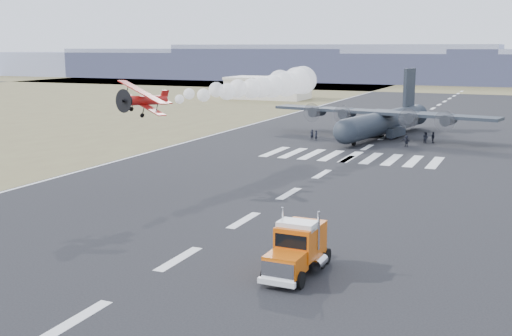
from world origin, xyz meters
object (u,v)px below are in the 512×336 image
Objects in this scene: transport_aircraft at (384,120)px; crew_f at (406,141)px; crew_c at (357,136)px; crew_d at (433,137)px; crew_b at (426,137)px; crew_h at (425,137)px; crew_a at (312,134)px; hangar_left at (268,88)px; crew_g at (316,136)px; semi_truck at (298,248)px; crew_e at (391,135)px; aerobatic_biplane at (144,100)px.

transport_aircraft is 11.49m from crew_f.
crew_d reaches higher than crew_c.
crew_h is (-0.02, -0.92, 0.10)m from crew_b.
hangar_left is at bearing -101.90° from crew_a.
crew_g is at bearing -62.55° from hangar_left.
transport_aircraft reaches higher than crew_h.
crew_b is at bearing 92.87° from crew_d.
crew_h is at bearing 83.30° from crew_c.
crew_d is 6.77m from crew_f.
hangar_left is 2.88× the size of semi_truck.
hangar_left is 156.79m from semi_truck.
crew_e is 7.56m from crew_f.
crew_d reaches higher than crew_b.
transport_aircraft reaches higher than crew_c.
crew_e is at bearing -47.54° from transport_aircraft.
crew_d is 1.35m from crew_h.
aerobatic_biplane reaches higher than semi_truck.
hangar_left reaches higher than crew_h.
transport_aircraft is 13.66m from crew_a.
transport_aircraft reaches higher than hangar_left.
crew_d is (19.93, 4.16, 0.05)m from crew_a.
crew_e is (15.92, 52.28, -9.44)m from aerobatic_biplane.
transport_aircraft is (13.97, 55.47, -7.27)m from aerobatic_biplane.
crew_f is (16.57, -1.72, 0.04)m from crew_a.
crew_b is at bearing 104.27° from crew_f.
crew_b is 0.96× the size of crew_e.
semi_truck is 5.37× the size of crew_c.
crew_a is 0.95× the size of crew_h.
semi_truck reaches higher than crew_d.
crew_f reaches higher than crew_a.
crew_c is 0.93× the size of crew_g.
crew_d is 1.00× the size of crew_f.
crew_a is at bearing -93.65° from crew_c.
crew_e is at bearing 24.53° from crew_h.
transport_aircraft is at bearing 82.04° from crew_d.
semi_truck is at bearing -5.07° from crew_c.
crew_b is at bearing -54.30° from crew_h.
crew_a is at bearing 47.70° from crew_h.
crew_c is at bearing 153.33° from crew_a.
semi_truck is 72.82m from transport_aircraft.
transport_aircraft is 9.35m from crew_h.
aerobatic_biplane is at bearing -93.05° from transport_aircraft.
crew_e is 6.11m from crew_h.
crew_d is (-0.34, 68.34, -0.93)m from semi_truck.
hangar_left is 88.83m from transport_aircraft.
hangar_left is 91.30m from crew_g.
crew_g is (-9.80, -8.88, -2.20)m from transport_aircraft.
crew_a is at bearing 93.79° from aerobatic_biplane.
semi_truck reaches higher than crew_g.
semi_truck is at bearing -164.66° from crew_d.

